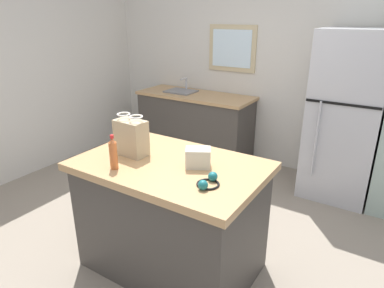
{
  "coord_description": "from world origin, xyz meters",
  "views": [
    {
      "loc": [
        1.39,
        -2.07,
        1.95
      ],
      "look_at": [
        0.03,
        0.07,
        0.97
      ],
      "focal_mm": 31.9,
      "sensor_mm": 36.0,
      "label": 1
    }
  ],
  "objects": [
    {
      "name": "sink_counter",
      "position": [
        -1.07,
        1.85,
        0.47
      ],
      "size": [
        1.63,
        0.62,
        1.1
      ],
      "color": "#423D38",
      "rests_on": "ground"
    },
    {
      "name": "kitchen_island",
      "position": [
        0.03,
        -0.23,
        0.47
      ],
      "size": [
        1.38,
        0.9,
        0.92
      ],
      "color": "#423D38",
      "rests_on": "ground"
    },
    {
      "name": "refrigerator",
      "position": [
        0.89,
        1.79,
        0.91
      ],
      "size": [
        0.71,
        0.75,
        1.82
      ],
      "color": "#B7B7BC",
      "rests_on": "ground"
    },
    {
      "name": "ground",
      "position": [
        0.0,
        0.0,
        0.0
      ],
      "size": [
        6.24,
        6.24,
        0.0
      ],
      "primitive_type": "plane",
      "color": "gray"
    },
    {
      "name": "back_wall",
      "position": [
        -0.01,
        2.22,
        1.33
      ],
      "size": [
        5.2,
        0.13,
        2.66
      ],
      "color": "silver",
      "rests_on": "ground"
    },
    {
      "name": "shopping_bag",
      "position": [
        -0.31,
        -0.26,
        1.07
      ],
      "size": [
        0.25,
        0.16,
        0.32
      ],
      "color": "tan",
      "rests_on": "kitchen_island"
    },
    {
      "name": "small_box",
      "position": [
        0.23,
        -0.18,
        0.99
      ],
      "size": [
        0.22,
        0.2,
        0.14
      ],
      "primitive_type": "cube",
      "rotation": [
        0.0,
        0.0,
        0.52
      ],
      "color": "beige",
      "rests_on": "kitchen_island"
    },
    {
      "name": "bottle",
      "position": [
        -0.25,
        -0.52,
        1.04
      ],
      "size": [
        0.06,
        0.06,
        0.25
      ],
      "color": "#C66633",
      "rests_on": "kitchen_island"
    },
    {
      "name": "ear_defenders",
      "position": [
        0.44,
        -0.39,
        0.95
      ],
      "size": [
        0.16,
        0.2,
        0.06
      ],
      "color": "black",
      "rests_on": "kitchen_island"
    }
  ]
}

